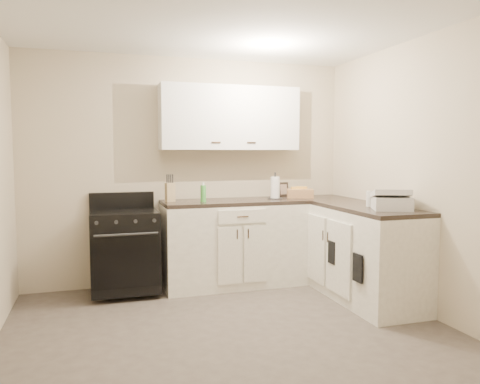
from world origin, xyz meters
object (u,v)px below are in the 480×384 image
object	(u,v)px
paper_towel	(275,188)
countertop_grill	(392,203)
stove	(125,251)
knife_block	(170,192)
wicker_basket	(300,193)

from	to	relation	value
paper_towel	countertop_grill	world-z (taller)	paper_towel
stove	paper_towel	bearing A→B (deg)	0.68
stove	knife_block	size ratio (longest dim) A/B	4.07
stove	knife_block	xyz separation A→B (m)	(0.49, 0.09, 0.58)
stove	paper_towel	size ratio (longest dim) A/B	3.28
knife_block	wicker_basket	size ratio (longest dim) A/B	0.68
stove	countertop_grill	distance (m)	2.66
paper_towel	countertop_grill	xyz separation A→B (m)	(0.64, -1.25, -0.06)
paper_towel	knife_block	bearing A→B (deg)	176.75
knife_block	paper_towel	bearing A→B (deg)	-14.84
knife_block	wicker_basket	xyz separation A→B (m)	(1.50, -0.02, -0.05)
stove	countertop_grill	xyz separation A→B (m)	(2.30, -1.23, 0.54)
paper_towel	wicker_basket	distance (m)	0.34
paper_towel	wicker_basket	world-z (taller)	paper_towel
stove	wicker_basket	distance (m)	2.06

